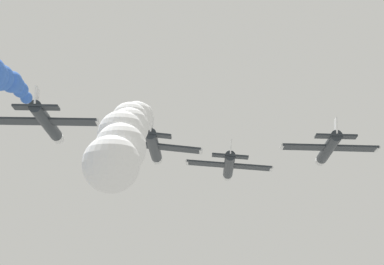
{
  "coord_description": "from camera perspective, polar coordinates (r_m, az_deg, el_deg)",
  "views": [
    {
      "loc": [
        1.12,
        -64.68,
        67.2
      ],
      "look_at": [
        0.0,
        0.0,
        85.34
      ],
      "focal_mm": 68.18,
      "sensor_mm": 36.0,
      "label": 1
    }
  ],
  "objects": [
    {
      "name": "airplane_right_inner",
      "position": [
        72.47,
        10.63,
        -1.19
      ],
      "size": [
        9.57,
        10.35,
        2.33
      ],
      "rotation": [
        0.0,
        0.03,
        0.0
      ],
      "color": "#23282D"
    },
    {
      "name": "smoke_trail_left_inner",
      "position": [
        45.16,
        -5.23,
        -0.2
      ],
      "size": [
        3.25,
        25.29,
        10.91
      ],
      "color": "white"
    },
    {
      "name": "airplane_lead",
      "position": [
        80.0,
        2.91,
        -2.59
      ],
      "size": [
        9.56,
        10.35,
        2.44
      ],
      "rotation": [
        0.0,
        0.08,
        0.0
      ],
      "color": "#23282D"
    },
    {
      "name": "airplane_left_inner",
      "position": [
        70.59,
        -3.01,
        -1.08
      ],
      "size": [
        9.54,
        10.35,
        2.57
      ],
      "rotation": [
        0.0,
        0.11,
        0.0
      ],
      "color": "#23282D"
    },
    {
      "name": "airplane_left_outer",
      "position": [
        65.32,
        -11.3,
        0.82
      ],
      "size": [
        9.57,
        10.35,
        2.33
      ],
      "rotation": [
        0.0,
        0.02,
        0.0
      ],
      "color": "#23282D"
    }
  ]
}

